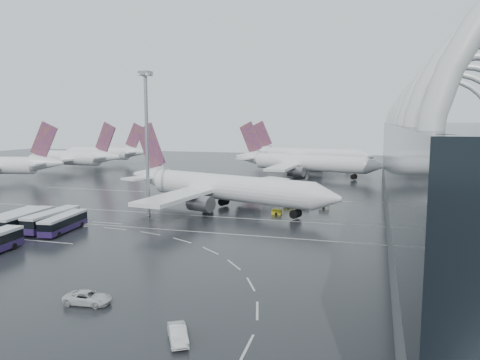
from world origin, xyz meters
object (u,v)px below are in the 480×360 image
(airliner_gate_c, at_px, (306,155))
(floodlight_mast, at_px, (147,126))
(gse_cart_belly_e, at_px, (289,204))
(gse_cart_belly_b, at_px, (304,206))
(airliner_gate_b, at_px, (302,163))
(gse_cart_belly_a, at_px, (277,212))
(van_curve_a, at_px, (88,298))
(jet_remote_mid, at_px, (74,158))
(gse_cart_belly_d, at_px, (324,206))
(bus_row_near_c, at_px, (52,219))
(airliner_main, at_px, (219,187))
(van_curve_c, at_px, (178,334))
(jet_remote_far, at_px, (105,153))
(bus_row_near_d, at_px, (64,223))
(bus_row_near_b, at_px, (25,220))
(bus_row_near_a, at_px, (15,218))
(jet_remote_west, at_px, (0,165))

(airliner_gate_c, height_order, floodlight_mast, floodlight_mast)
(gse_cart_belly_e, bearing_deg, gse_cart_belly_b, -10.50)
(airliner_gate_b, xyz_separation_m, gse_cart_belly_a, (5.74, -72.13, -4.53))
(gse_cart_belly_b, bearing_deg, van_curve_a, -102.74)
(jet_remote_mid, xyz_separation_m, gse_cart_belly_d, (109.21, -57.01, -4.60))
(van_curve_a, bearing_deg, bus_row_near_c, 38.75)
(airliner_main, height_order, van_curve_c, airliner_main)
(gse_cart_belly_a, distance_m, gse_cart_belly_d, 13.15)
(airliner_gate_b, xyz_separation_m, gse_cart_belly_e, (6.63, -62.31, -4.45))
(jet_remote_mid, xyz_separation_m, van_curve_c, (103.34, -127.95, -4.47))
(airliner_main, height_order, airliner_gate_c, airliner_gate_c)
(airliner_main, bearing_deg, gse_cart_belly_b, 36.67)
(jet_remote_far, height_order, bus_row_near_d, jet_remote_far)
(bus_row_near_b, distance_m, gse_cart_belly_a, 51.23)
(jet_remote_far, xyz_separation_m, gse_cart_belly_a, (103.91, -95.99, -4.52))
(gse_cart_belly_a, xyz_separation_m, gse_cart_belly_d, (9.40, 9.20, 0.05))
(van_curve_a, relative_size, gse_cart_belly_d, 2.33)
(airliner_gate_b, xyz_separation_m, airliner_gate_c, (-4.03, 37.06, 0.06))
(bus_row_near_d, distance_m, van_curve_a, 38.33)
(airliner_main, distance_m, bus_row_near_a, 43.73)
(jet_remote_far, distance_m, bus_row_near_d, 141.22)
(jet_remote_mid, relative_size, bus_row_near_a, 3.70)
(airliner_gate_c, xyz_separation_m, jet_remote_west, (-94.38, -78.44, 0.13))
(bus_row_near_c, height_order, floodlight_mast, floodlight_mast)
(airliner_gate_b, relative_size, jet_remote_mid, 1.25)
(bus_row_near_b, xyz_separation_m, gse_cart_belly_a, (42.90, 27.98, -1.29))
(bus_row_near_c, height_order, gse_cart_belly_e, bus_row_near_c)
(bus_row_near_b, relative_size, van_curve_a, 2.58)
(bus_row_near_d, relative_size, floodlight_mast, 0.42)
(van_curve_c, bearing_deg, bus_row_near_d, 107.78)
(bus_row_near_d, xyz_separation_m, gse_cart_belly_b, (39.75, 36.30, -1.15))
(jet_remote_mid, height_order, bus_row_near_b, jet_remote_mid)
(van_curve_a, xyz_separation_m, gse_cart_belly_a, (9.96, 56.26, -0.17))
(jet_remote_west, height_order, van_curve_a, jet_remote_west)
(jet_remote_mid, relative_size, bus_row_near_d, 3.57)
(van_curve_a, bearing_deg, jet_remote_far, 27.06)
(jet_remote_west, height_order, gse_cart_belly_d, jet_remote_west)
(bus_row_near_a, height_order, bus_row_near_c, bus_row_near_c)
(van_curve_c, xyz_separation_m, gse_cart_belly_a, (-3.52, 61.74, -0.18))
(airliner_gate_c, height_order, gse_cart_belly_d, airliner_gate_c)
(van_curve_c, distance_m, gse_cart_belly_a, 61.84)
(bus_row_near_b, xyz_separation_m, floodlight_mast, (16.37, 18.50, 17.63))
(van_curve_a, relative_size, van_curve_c, 1.18)
(airliner_gate_b, bearing_deg, bus_row_near_d, -91.36)
(jet_remote_west, distance_m, gse_cart_belly_b, 111.20)
(jet_remote_west, height_order, bus_row_near_a, jet_remote_west)
(floodlight_mast, relative_size, gse_cart_belly_a, 14.64)
(airliner_main, bearing_deg, van_curve_a, -66.77)
(airliner_gate_b, height_order, floodlight_mast, floodlight_mast)
(bus_row_near_b, bearing_deg, floodlight_mast, -44.38)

